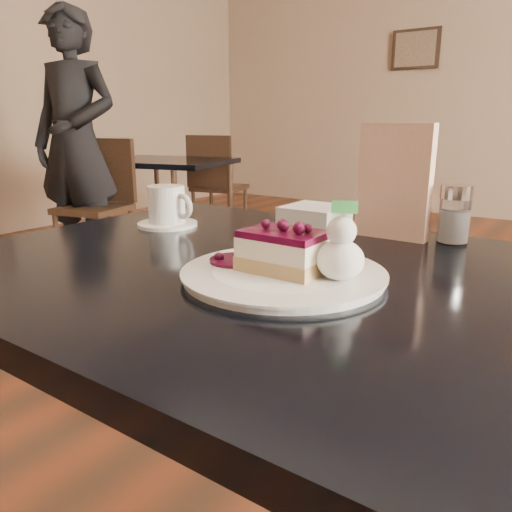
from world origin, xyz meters
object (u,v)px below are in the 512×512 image
Objects in this scene: main_table at (299,318)px; cheesecake_slice at (284,251)px; dessert_plate at (283,275)px; coffee_set at (168,208)px; bg_table_far_left at (167,242)px; patron at (76,143)px.

main_table is 10.00× the size of cheesecake_slice.
coffee_set reaches higher than dessert_plate.
cheesecake_slice reaches higher than bg_table_far_left.
coffee_set is (-0.41, 0.18, -0.00)m from cheesecake_slice.
patron is (-2.47, 1.38, 0.16)m from main_table.
dessert_plate reaches higher than main_table.
dessert_plate is at bearing -55.06° from bg_table_far_left.
cheesecake_slice is 0.07× the size of bg_table_far_left.
bg_table_far_left is (-1.94, 1.91, -0.73)m from coffee_set.
coffee_set reaches higher than main_table.
cheesecake_slice is 0.07× the size of patron.
coffee_set is 0.08× the size of bg_table_far_left.
coffee_set is at bearing -46.51° from patron.
bg_table_far_left is 1.02× the size of patron.
patron reaches higher than coffee_set.
coffee_set is 2.42m from patron.
main_table reaches higher than bg_table_far_left.
bg_table_far_left is at bearing 64.30° from patron.
patron is at bearing 148.70° from coffee_set.
cheesecake_slice reaches higher than main_table.
dessert_plate is at bearing -108.13° from cheesecake_slice.
patron is at bearing -114.01° from bg_table_far_left.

